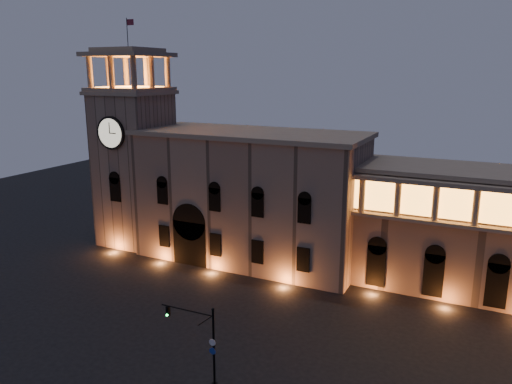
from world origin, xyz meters
TOP-DOWN VIEW (x-y plane):
  - ground at (0.00, 0.00)m, footprint 160.00×160.00m
  - government_building at (-2.08, 21.93)m, footprint 30.80×12.80m
  - clock_tower at (-20.50, 20.98)m, footprint 9.80×9.80m
  - traffic_light at (7.48, -5.55)m, footprint 5.15×0.55m

SIDE VIEW (x-z plane):
  - ground at x=0.00m, z-range 0.00..0.00m
  - traffic_light at x=7.48m, z-range 0.18..7.24m
  - government_building at x=-2.08m, z-range -0.03..17.57m
  - clock_tower at x=-20.50m, z-range -3.70..28.70m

